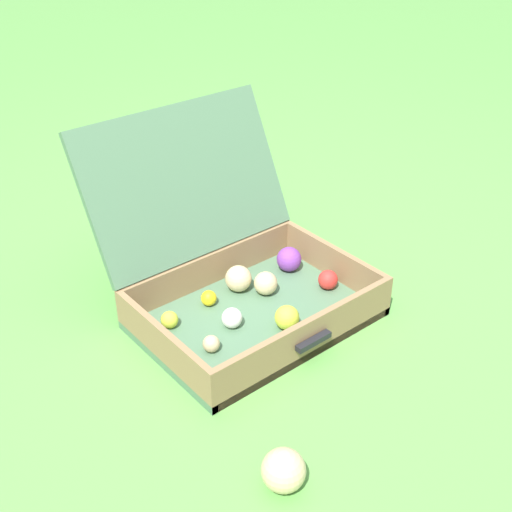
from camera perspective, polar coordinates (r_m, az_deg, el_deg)
name	(u,v)px	position (r m, az deg, el deg)	size (l,w,h in m)	color
ground_plane	(270,323)	(1.90, 1.18, -5.68)	(16.00, 16.00, 0.00)	#569342
open_suitcase	(237,271)	(1.90, -1.67, -1.29)	(0.63, 0.67, 0.52)	#4C7051
stray_ball_on_grass	(284,470)	(1.46, 2.36, -17.76)	(0.10, 0.10, 0.10)	#D1B784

